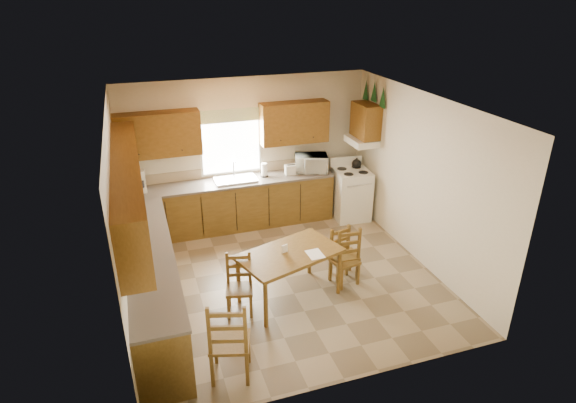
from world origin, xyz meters
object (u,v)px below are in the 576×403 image
object	(u,v)px
stove	(351,195)
chair_near_right	(345,252)
microwave	(311,163)
dining_table	(290,275)
chair_far_right	(345,258)
chair_near_left	(230,337)
chair_far_left	(239,286)

from	to	relation	value
stove	chair_near_right	bearing A→B (deg)	-112.88
microwave	dining_table	xyz separation A→B (m)	(-1.25, -2.45, -0.71)
chair_far_right	chair_near_left	bearing A→B (deg)	-158.16
stove	microwave	world-z (taller)	microwave
microwave	dining_table	world-z (taller)	microwave
microwave	chair_near_right	size ratio (longest dim) A/B	0.61
dining_table	chair_far_right	xyz separation A→B (m)	(0.90, 0.10, 0.06)
stove	chair_far_right	world-z (taller)	stove
microwave	chair_near_right	xyz separation A→B (m)	(-0.28, -2.21, -0.64)
chair_far_left	chair_near_right	bearing A→B (deg)	25.28
chair_near_right	chair_far_left	world-z (taller)	chair_near_right
dining_table	chair_far_left	size ratio (longest dim) A/B	1.63
microwave	chair_near_right	distance (m)	2.31
dining_table	microwave	bearing A→B (deg)	44.92
chair_near_left	chair_near_right	xyz separation A→B (m)	(2.09, 1.45, -0.09)
stove	chair_near_left	distance (m)	4.55
stove	chair_near_right	size ratio (longest dim) A/B	1.05
microwave	chair_near_left	world-z (taller)	microwave
chair_far_left	dining_table	bearing A→B (deg)	21.72
dining_table	chair_far_right	bearing A→B (deg)	-11.58
chair_near_right	stove	bearing A→B (deg)	-114.48
microwave	chair_near_left	xyz separation A→B (m)	(-2.37, -3.66, -0.55)
chair_near_right	chair_far_left	distance (m)	1.76
dining_table	chair_far_right	distance (m)	0.91
dining_table	chair_far_right	size ratio (longest dim) A/B	1.60
stove	microwave	xyz separation A→B (m)	(-0.71, 0.31, 0.61)
chair_near_right	chair_far_right	bearing A→B (deg)	69.05
stove	chair_far_left	world-z (taller)	stove
chair_near_left	chair_far_left	xyz separation A→B (m)	(0.36, 1.11, -0.11)
stove	chair_near_left	bearing A→B (deg)	-127.80
chair_near_right	dining_table	bearing A→B (deg)	17.32
stove	chair_near_left	world-z (taller)	chair_near_left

